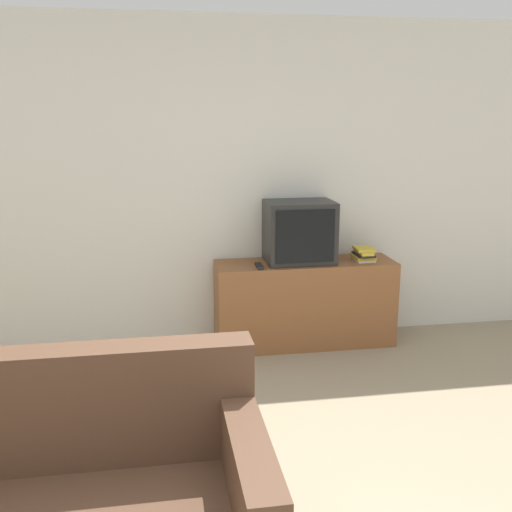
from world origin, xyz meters
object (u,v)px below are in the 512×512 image
Objects in this scene: television at (299,232)px; book_stack at (363,254)px; tv_stand at (305,303)px; remote_on_stand at (259,266)px.

book_stack is at bearing -5.08° from television.
remote_on_stand is at bearing -164.13° from tv_stand.
book_stack is 0.88m from remote_on_stand.
book_stack is at bearing 5.48° from remote_on_stand.
television reaches higher than tv_stand.
remote_on_stand reaches higher than tv_stand.
book_stack reaches higher than tv_stand.
book_stack is at bearing -3.52° from tv_stand.
remote_on_stand is (-0.35, -0.13, -0.23)m from television.
television is 3.24× the size of remote_on_stand.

